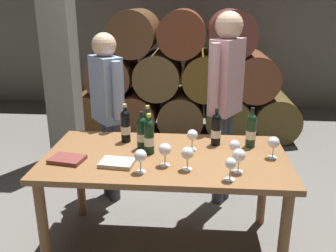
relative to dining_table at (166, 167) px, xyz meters
The scene contains 23 objects.
ground_plane 0.67m from the dining_table, ahead, with size 14.00×14.00×0.00m, color #66635E.
cellar_back_wall 4.26m from the dining_table, 90.00° to the left, with size 10.00×0.24×2.80m, color slate.
barrel_stack 2.60m from the dining_table, 90.00° to the left, with size 3.12×0.90×1.69m.
stone_pillar 2.16m from the dining_table, 129.09° to the left, with size 0.32×0.32×2.60m, color slate.
dining_table is the anchor object (origin of this frame).
wine_bottle_0 0.69m from the dining_table, 19.47° to the left, with size 0.07×0.07×0.30m.
wine_bottle_1 0.25m from the dining_table, 166.25° to the left, with size 0.07×0.07×0.29m.
wine_bottle_2 0.48m from the dining_table, 33.26° to the left, with size 0.07×0.07×0.28m.
wine_bottle_3 0.36m from the dining_table, 123.09° to the left, with size 0.07×0.07×0.29m.
wine_bottle_4 0.47m from the dining_table, 143.27° to the left, with size 0.07×0.07×0.30m.
wine_bottle_5 0.31m from the dining_table, 147.99° to the left, with size 0.07×0.07×0.28m.
wine_glass_0 0.57m from the dining_table, 25.48° to the right, with size 0.08×0.08×0.16m.
wine_glass_1 0.77m from the dining_table, ahead, with size 0.08×0.08×0.15m.
wine_glass_2 0.30m from the dining_table, 33.72° to the left, with size 0.08×0.08×0.15m.
wine_glass_3 0.58m from the dining_table, 39.30° to the right, with size 0.07×0.07×0.14m.
wine_glass_4 0.37m from the dining_table, 115.67° to the right, with size 0.08×0.08×0.15m.
wine_glass_5 0.34m from the dining_table, 54.22° to the right, with size 0.08×0.08×0.16m.
wine_glass_6 0.26m from the dining_table, 86.77° to the right, with size 0.08×0.08×0.16m.
wine_glass_7 0.51m from the dining_table, ahead, with size 0.07×0.07×0.15m.
tasting_notebook 0.37m from the dining_table, 149.05° to the right, with size 0.22×0.16×0.03m, color #B2A893.
leather_ledger 0.68m from the dining_table, 166.79° to the right, with size 0.22×0.16×0.03m, color brown.
sommelier_presenting 0.95m from the dining_table, 58.76° to the left, with size 0.32×0.44×1.72m.
taster_seated_left 0.96m from the dining_table, 128.94° to the left, with size 0.34×0.40×1.54m.
Camera 1 is at (0.21, -2.38, 1.79)m, focal length 39.51 mm.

